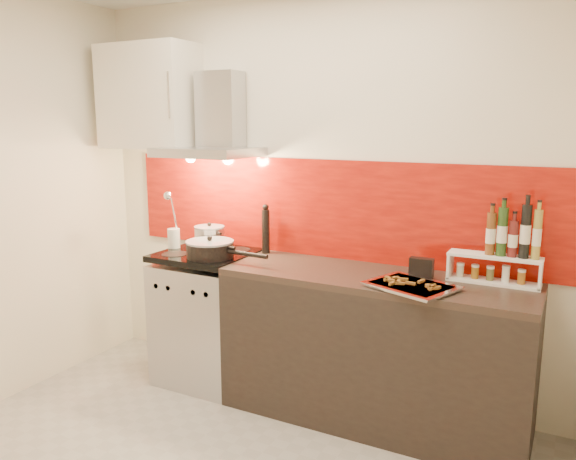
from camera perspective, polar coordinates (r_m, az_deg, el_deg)
The scene contains 13 objects.
back_wall at distance 3.69m, azimuth 3.25°, elevation 3.47°, with size 3.40×0.02×2.60m, color silver.
backsplash at distance 3.67m, azimuth 3.87°, elevation 2.16°, with size 3.00×0.02×0.64m, color #770A06.
range_stove at distance 3.98m, azimuth -8.09°, elevation -8.82°, with size 0.60×0.60×0.91m.
counter at distance 3.46m, azimuth 8.71°, elevation -11.78°, with size 1.80×0.60×0.90m.
range_hood at distance 3.86m, azimuth -7.37°, elevation 10.33°, with size 0.62×0.50×0.61m.
upper_cabinet at distance 4.19m, azimuth -13.89°, elevation 12.99°, with size 0.70×0.35×0.72m, color silver.
stock_pot at distance 3.94m, azimuth -7.97°, elevation -0.72°, with size 0.21×0.21×0.18m.
saute_pan at distance 3.68m, azimuth -7.85°, elevation -1.92°, with size 0.61×0.31×0.14m.
utensil_jar at distance 3.98m, azimuth -11.60°, elevation -0.20°, with size 0.09×0.13×0.41m.
pepper_mill at distance 3.79m, azimuth -2.28°, elevation 0.05°, with size 0.05×0.05×0.34m.
step_shelf at distance 3.27m, azimuth 21.02°, elevation -2.08°, with size 0.49×0.13×0.45m.
caddy_box at distance 3.29m, azimuth 13.40°, elevation -3.76°, with size 0.13×0.06×0.11m, color black.
baking_tray at distance 3.09m, azimuth 12.41°, elevation -5.54°, with size 0.53×0.47×0.03m.
Camera 1 is at (1.51, -1.93, 1.78)m, focal length 35.00 mm.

